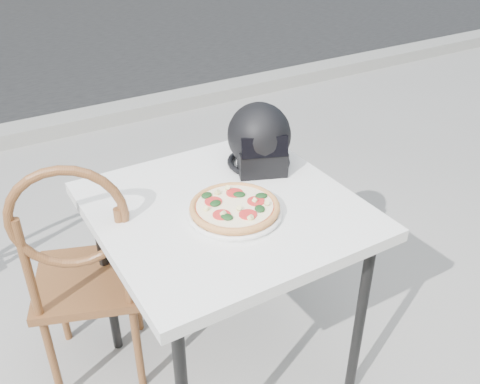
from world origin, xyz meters
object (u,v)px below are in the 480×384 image
plate (235,212)px  cafe_chair_main (82,266)px  pizza (235,207)px  helmet (259,140)px  cafe_table_main (225,223)px

plate → cafe_chair_main: cafe_chair_main is taller
pizza → helmet: bearing=45.0°
helmet → cafe_table_main: bearing=-122.6°
plate → helmet: 0.38m
helmet → cafe_chair_main: size_ratio=0.31×
cafe_table_main → cafe_chair_main: (-0.48, 0.24, -0.17)m
helmet → pizza: bearing=-113.7°
pizza → cafe_chair_main: size_ratio=0.38×
cafe_table_main → plate: bearing=-91.6°
pizza → helmet: 0.37m
cafe_table_main → pizza: (-0.00, -0.07, 0.11)m
helmet → cafe_chair_main: bearing=-162.8°
cafe_table_main → cafe_chair_main: 0.56m
cafe_chair_main → plate: bearing=166.1°
cafe_table_main → cafe_chair_main: cafe_chair_main is taller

